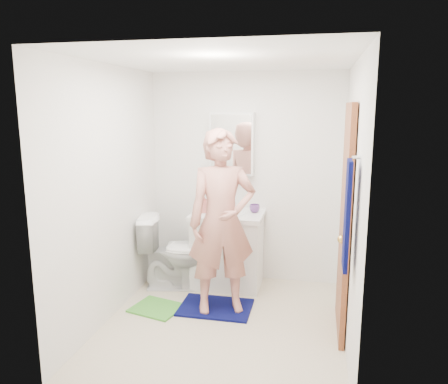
# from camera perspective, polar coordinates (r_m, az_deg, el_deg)

# --- Properties ---
(floor) EXTENTS (2.20, 2.40, 0.02)m
(floor) POSITION_cam_1_polar(r_m,az_deg,el_deg) (4.31, -0.06, -16.92)
(floor) COLOR beige
(floor) RESTS_ON ground
(ceiling) EXTENTS (2.20, 2.40, 0.02)m
(ceiling) POSITION_cam_1_polar(r_m,az_deg,el_deg) (3.82, -0.06, 17.02)
(ceiling) COLOR white
(ceiling) RESTS_ON ground
(wall_back) EXTENTS (2.20, 0.02, 2.40)m
(wall_back) POSITION_cam_1_polar(r_m,az_deg,el_deg) (5.06, 2.86, 1.83)
(wall_back) COLOR silver
(wall_back) RESTS_ON ground
(wall_front) EXTENTS (2.20, 0.02, 2.40)m
(wall_front) POSITION_cam_1_polar(r_m,az_deg,el_deg) (2.76, -5.44, -6.18)
(wall_front) COLOR silver
(wall_front) RESTS_ON ground
(wall_left) EXTENTS (0.02, 2.40, 2.40)m
(wall_left) POSITION_cam_1_polar(r_m,az_deg,el_deg) (4.26, -14.80, -0.30)
(wall_left) COLOR silver
(wall_left) RESTS_ON ground
(wall_right) EXTENTS (0.02, 2.40, 2.40)m
(wall_right) POSITION_cam_1_polar(r_m,az_deg,el_deg) (3.82, 16.45, -1.70)
(wall_right) COLOR silver
(wall_right) RESTS_ON ground
(vanity_cabinet) EXTENTS (0.75, 0.55, 0.80)m
(vanity_cabinet) POSITION_cam_1_polar(r_m,az_deg,el_deg) (5.00, 0.50, -7.74)
(vanity_cabinet) COLOR white
(vanity_cabinet) RESTS_ON floor
(countertop) EXTENTS (0.79, 0.59, 0.05)m
(countertop) POSITION_cam_1_polar(r_m,az_deg,el_deg) (4.88, 0.51, -3.01)
(countertop) COLOR white
(countertop) RESTS_ON vanity_cabinet
(sink_basin) EXTENTS (0.40, 0.40, 0.03)m
(sink_basin) POSITION_cam_1_polar(r_m,az_deg,el_deg) (4.87, 0.51, -2.84)
(sink_basin) COLOR white
(sink_basin) RESTS_ON countertop
(faucet) EXTENTS (0.03, 0.03, 0.12)m
(faucet) POSITION_cam_1_polar(r_m,az_deg,el_deg) (5.03, 0.92, -1.58)
(faucet) COLOR silver
(faucet) RESTS_ON countertop
(medicine_cabinet) EXTENTS (0.50, 0.12, 0.70)m
(medicine_cabinet) POSITION_cam_1_polar(r_m,az_deg,el_deg) (4.97, 1.05, 6.32)
(medicine_cabinet) COLOR white
(medicine_cabinet) RESTS_ON wall_back
(mirror_panel) EXTENTS (0.46, 0.01, 0.66)m
(mirror_panel) POSITION_cam_1_polar(r_m,az_deg,el_deg) (4.91, 0.91, 6.26)
(mirror_panel) COLOR white
(mirror_panel) RESTS_ON wall_back
(door) EXTENTS (0.05, 0.80, 2.05)m
(door) POSITION_cam_1_polar(r_m,az_deg,el_deg) (4.00, 15.53, -3.65)
(door) COLOR brown
(door) RESTS_ON ground
(door_knob) EXTENTS (0.07, 0.07, 0.07)m
(door_knob) POSITION_cam_1_polar(r_m,az_deg,el_deg) (3.71, 15.11, -5.99)
(door_knob) COLOR gold
(door_knob) RESTS_ON door
(towel) EXTENTS (0.03, 0.24, 0.80)m
(towel) POSITION_cam_1_polar(r_m,az_deg,el_deg) (3.25, 15.79, -2.98)
(towel) COLOR #070A45
(towel) RESTS_ON wall_right
(towel_hook) EXTENTS (0.06, 0.02, 0.02)m
(towel_hook) POSITION_cam_1_polar(r_m,az_deg,el_deg) (3.18, 16.91, 4.36)
(towel_hook) COLOR silver
(towel_hook) RESTS_ON wall_right
(toilet) EXTENTS (0.89, 0.61, 0.83)m
(toilet) POSITION_cam_1_polar(r_m,az_deg,el_deg) (4.97, -6.15, -7.76)
(toilet) COLOR white
(toilet) RESTS_ON floor
(bath_mat) EXTENTS (0.72, 0.52, 0.02)m
(bath_mat) POSITION_cam_1_polar(r_m,az_deg,el_deg) (4.58, -1.10, -14.83)
(bath_mat) COLOR #070A45
(bath_mat) RESTS_ON floor
(green_rug) EXTENTS (0.56, 0.50, 0.02)m
(green_rug) POSITION_cam_1_polar(r_m,az_deg,el_deg) (4.62, -8.77, -14.75)
(green_rug) COLOR green
(green_rug) RESTS_ON floor
(soap_dispenser) EXTENTS (0.12, 0.12, 0.21)m
(soap_dispenser) POSITION_cam_1_polar(r_m,az_deg,el_deg) (4.87, -2.68, -1.45)
(soap_dispenser) COLOR #BC5F57
(soap_dispenser) RESTS_ON countertop
(toothbrush_cup) EXTENTS (0.12, 0.12, 0.09)m
(toothbrush_cup) POSITION_cam_1_polar(r_m,az_deg,el_deg) (4.89, 4.02, -2.15)
(toothbrush_cup) COLOR #623A81
(toothbrush_cup) RESTS_ON countertop
(man) EXTENTS (0.77, 0.64, 1.80)m
(man) POSITION_cam_1_polar(r_m,az_deg,el_deg) (4.22, -0.27, -3.95)
(man) COLOR tan
(man) RESTS_ON bath_mat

